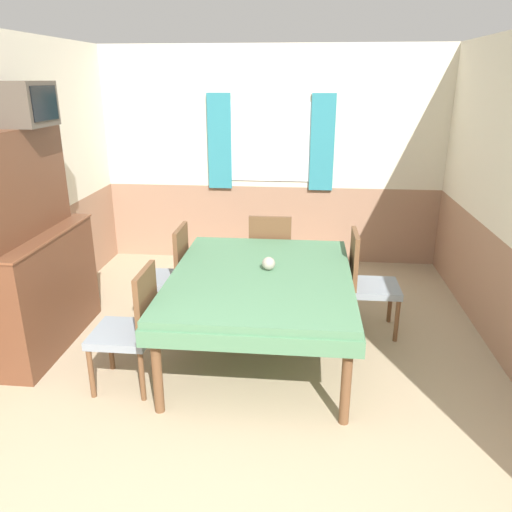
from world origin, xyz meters
The scene contains 10 objects.
wall_back centered at (0.00, 4.37, 1.31)m, with size 4.52×0.10×2.60m.
wall_left centered at (-2.08, 2.17, 1.30)m, with size 0.05×4.75×2.60m.
dining_table centered at (0.08, 1.96, 0.64)m, with size 1.48×1.87×0.74m.
chair_right_far centered at (1.00, 2.50, 0.50)m, with size 0.44×0.44×0.95m.
chair_left_near centered at (-0.83, 1.43, 0.50)m, with size 0.44×0.44×0.95m.
chair_left_far centered at (-0.83, 2.50, 0.50)m, with size 0.44×0.44×0.95m.
chair_head_window centered at (0.08, 3.07, 0.50)m, with size 0.44×0.44×0.95m.
sideboard centered at (-1.84, 1.97, 0.78)m, with size 0.46×1.34×1.86m.
tv centered at (-1.79, 2.15, 2.03)m, with size 0.29×0.47×0.35m.
vase centered at (0.14, 2.06, 0.79)m, with size 0.11×0.11×0.11m.
Camera 1 is at (0.41, -1.76, 2.23)m, focal length 35.00 mm.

